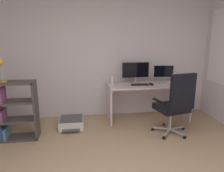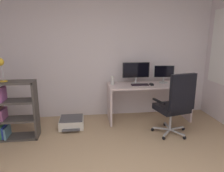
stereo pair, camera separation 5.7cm
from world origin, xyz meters
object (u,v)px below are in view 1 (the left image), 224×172
at_px(desk_lamp, 0,64).
at_px(computer_mouse, 151,84).
at_px(office_chair, 176,103).
at_px(printer, 72,123).
at_px(desk, 148,93).
at_px(monitor_secondary, 163,72).
at_px(monitor_main, 136,71).
at_px(bookshelf, 2,113).
at_px(keyboard, 140,85).
at_px(desktop_speaker, 112,81).

bearing_deg(desk_lamp, computer_mouse, 9.30).
height_order(office_chair, printer, office_chair).
distance_m(desk, monitor_secondary, 0.53).
height_order(monitor_main, bookshelf, monitor_main).
height_order(desk, bookshelf, bookshelf).
bearing_deg(keyboard, desk, 17.84).
bearing_deg(desk_lamp, monitor_secondary, 11.73).
xyz_separation_m(monitor_main, desk_lamp, (-2.32, -0.60, 0.26)).
relative_size(desk, desk_lamp, 4.34).
relative_size(keyboard, desk_lamp, 0.90).
bearing_deg(monitor_main, desk_lamp, -165.44).
relative_size(monitor_secondary, keyboard, 1.25).
bearing_deg(printer, keyboard, 5.52).
xyz_separation_m(monitor_secondary, bookshelf, (-2.96, -0.60, -0.49)).
xyz_separation_m(computer_mouse, desktop_speaker, (-0.76, 0.13, 0.07)).
distance_m(desktop_speaker, desk_lamp, 1.97).
relative_size(monitor_main, printer, 1.10).
height_order(computer_mouse, desk_lamp, desk_lamp).
height_order(monitor_main, desk_lamp, desk_lamp).
relative_size(keyboard, office_chair, 0.30).
height_order(desk, keyboard, keyboard).
height_order(desktop_speaker, printer, desktop_speaker).
relative_size(computer_mouse, bookshelf, 0.10).
bearing_deg(bookshelf, office_chair, -5.19).
bearing_deg(bookshelf, monitor_main, 14.23).
relative_size(desk, office_chair, 1.46).
xyz_separation_m(keyboard, bookshelf, (-2.42, -0.45, -0.29)).
bearing_deg(monitor_secondary, desktop_speaker, -177.44).
distance_m(keyboard, bookshelf, 2.48).
bearing_deg(printer, desktop_speaker, 16.03).
bearing_deg(desktop_speaker, computer_mouse, -9.72).
bearing_deg(desktop_speaker, office_chair, -40.16).
height_order(monitor_main, monitor_secondary, monitor_main).
relative_size(desk_lamp, printer, 0.76).
xyz_separation_m(keyboard, computer_mouse, (0.23, -0.03, 0.01)).
distance_m(keyboard, printer, 1.50).
bearing_deg(desktop_speaker, desk, -3.38).
bearing_deg(printer, computer_mouse, 3.77).
bearing_deg(printer, desk, 6.98).
xyz_separation_m(computer_mouse, printer, (-1.57, -0.10, -0.67)).
distance_m(desk, monitor_main, 0.52).
bearing_deg(office_chair, desk, 106.44).
height_order(monitor_secondary, bookshelf, monitor_secondary).
bearing_deg(computer_mouse, bookshelf, -173.86).
height_order(desktop_speaker, office_chair, office_chair).
distance_m(desk_lamp, printer, 1.59).
xyz_separation_m(keyboard, office_chair, (0.44, -0.71, -0.16)).
relative_size(keyboard, bookshelf, 0.35).
bearing_deg(bookshelf, printer, 16.54).
relative_size(monitor_main, computer_mouse, 5.40).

